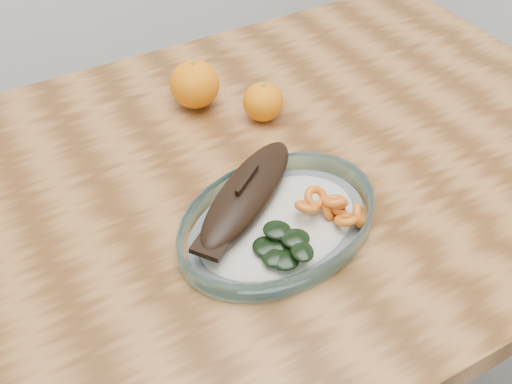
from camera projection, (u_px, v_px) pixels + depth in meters
dining_table at (257, 220)px, 1.01m from camera, size 1.20×0.80×0.75m
plated_meal at (277, 219)px, 0.84m from camera, size 0.63×0.63×0.08m
orange_left at (195, 84)px, 1.04m from camera, size 0.08×0.08×0.08m
orange_right at (263, 102)px, 1.02m from camera, size 0.07×0.07×0.07m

